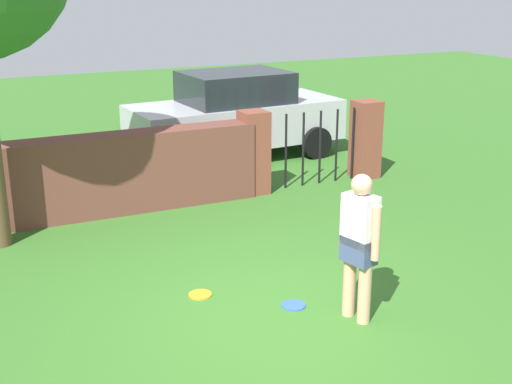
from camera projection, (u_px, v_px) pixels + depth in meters
The scene contains 7 objects.
ground_plane at pixel (276, 319), 7.38m from camera, with size 40.00×40.00×0.00m, color #336623.
brick_wall at pixel (60, 180), 10.17m from camera, with size 6.17×0.50×1.24m, color brown.
person at pixel (359, 241), 7.13m from camera, with size 0.30×0.53×1.62m.
fence_gate at pixel (312, 146), 11.89m from camera, with size 2.66×0.44×1.40m.
car at pixel (235, 115), 13.63m from camera, with size 4.31×2.15×1.72m.
frisbee_blue at pixel (293, 305), 7.67m from camera, with size 0.27×0.27×0.02m, color blue.
frisbee_orange at pixel (200, 295), 7.92m from camera, with size 0.27×0.27×0.02m, color orange.
Camera 1 is at (-3.01, -5.89, 3.56)m, focal length 48.09 mm.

